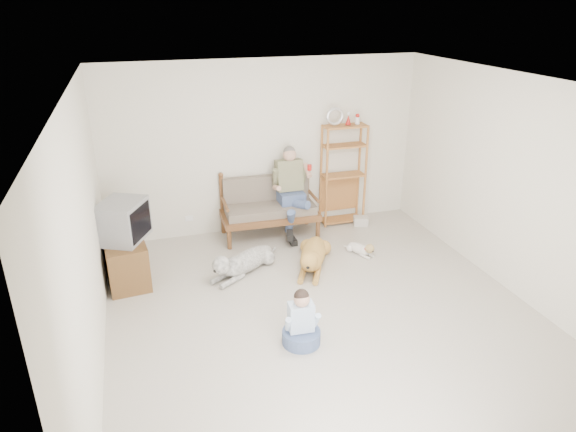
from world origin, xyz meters
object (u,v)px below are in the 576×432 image
object	(u,v)px
etagere	(343,174)
golden_retriever	(313,256)
tv_stand	(126,260)
loveseat	(269,206)

from	to	relation	value
etagere	golden_retriever	distance (m)	1.81
tv_stand	golden_retriever	distance (m)	2.53
loveseat	tv_stand	xyz separation A→B (m)	(-2.20, -0.88, -0.19)
tv_stand	golden_retriever	xyz separation A→B (m)	(2.50, -0.36, -0.13)
loveseat	etagere	xyz separation A→B (m)	(1.30, 0.11, 0.37)
etagere	tv_stand	size ratio (longest dim) A/B	2.06
etagere	tv_stand	xyz separation A→B (m)	(-3.50, -0.99, -0.55)
loveseat	golden_retriever	bearing A→B (deg)	-74.48
loveseat	etagere	distance (m)	1.35
golden_retriever	etagere	bearing A→B (deg)	79.86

